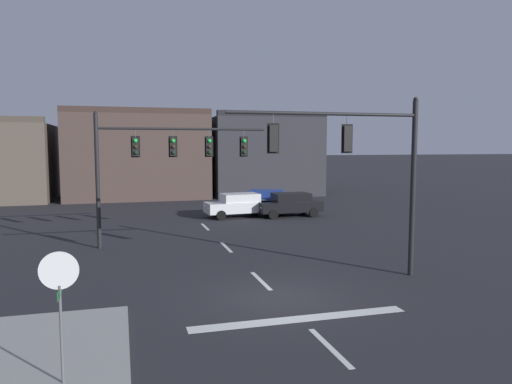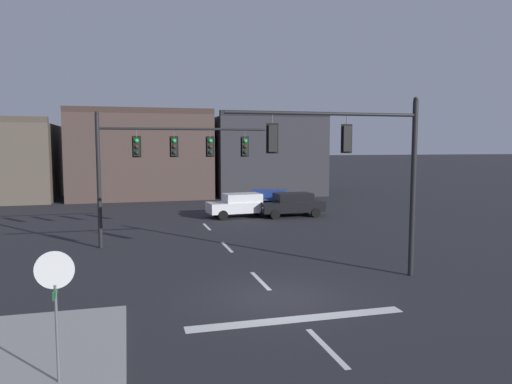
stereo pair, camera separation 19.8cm
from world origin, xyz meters
The scene contains 11 objects.
ground_plane centered at (0.00, 0.00, 0.00)m, with size 400.00×400.00×0.00m, color #232328.
sidewalk_near_corner centered at (-7.20, -4.00, 0.07)m, with size 5.00×8.00×0.15m, color gray.
stop_bar_paint centered at (0.00, -2.00, 0.00)m, with size 6.40×0.50×0.01m, color silver.
lane_centreline centered at (0.00, 2.00, 0.00)m, with size 0.16×26.40×0.01m.
signal_mast_near_side centered at (3.57, 1.25, 4.44)m, with size 7.21×0.36×6.65m.
signal_mast_far_side centered at (-2.95, 9.34, 4.43)m, with size 8.23×0.41×6.48m.
stop_sign centered at (-6.00, -4.45, 2.14)m, with size 0.76×0.64×2.83m.
car_lot_nearside centered at (6.32, 16.66, 0.86)m, with size 4.50×2.02×1.61m.
car_lot_middle centered at (2.86, 17.29, 0.86)m, with size 4.57×2.23×1.61m.
car_lot_farside centered at (5.40, 19.32, 0.86)m, with size 4.75×3.50×1.61m.
building_row centered at (-2.48, 33.56, 3.65)m, with size 34.08×12.70×8.08m.
Camera 2 is at (-4.59, -14.47, 4.90)m, focal length 33.92 mm.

